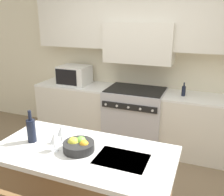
# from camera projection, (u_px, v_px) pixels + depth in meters

# --- Properties ---
(back_cabinetry) EXTENTS (10.00, 0.46, 2.70)m
(back_cabinetry) POSITION_uv_depth(u_px,v_px,m) (142.00, 46.00, 3.93)
(back_cabinetry) COLOR beige
(back_cabinetry) RESTS_ON ground_plane
(back_counter) EXTENTS (3.42, 0.62, 0.93)m
(back_counter) POSITION_uv_depth(u_px,v_px,m) (135.00, 118.00, 4.06)
(back_counter) COLOR silver
(back_counter) RESTS_ON ground_plane
(range_stove) EXTENTS (0.92, 0.70, 0.95)m
(range_stove) POSITION_uv_depth(u_px,v_px,m) (135.00, 117.00, 4.04)
(range_stove) COLOR #B7B7BC
(range_stove) RESTS_ON ground_plane
(microwave) EXTENTS (0.50, 0.42, 0.32)m
(microwave) POSITION_uv_depth(u_px,v_px,m) (75.00, 75.00, 4.24)
(microwave) COLOR silver
(microwave) RESTS_ON back_counter
(kitchen_island) EXTENTS (1.64, 0.82, 0.89)m
(kitchen_island) POSITION_uv_depth(u_px,v_px,m) (84.00, 192.00, 2.37)
(kitchen_island) COLOR brown
(kitchen_island) RESTS_ON ground_plane
(wine_bottle) EXTENTS (0.08, 0.08, 0.32)m
(wine_bottle) POSITION_uv_depth(u_px,v_px,m) (31.00, 130.00, 2.36)
(wine_bottle) COLOR black
(wine_bottle) RESTS_ON kitchen_island
(wine_glass_near) EXTENTS (0.08, 0.08, 0.17)m
(wine_glass_near) POSITION_uv_depth(u_px,v_px,m) (54.00, 139.00, 2.20)
(wine_glass_near) COLOR white
(wine_glass_near) RESTS_ON kitchen_island
(wine_glass_far) EXTENTS (0.08, 0.08, 0.17)m
(wine_glass_far) POSITION_uv_depth(u_px,v_px,m) (61.00, 131.00, 2.35)
(wine_glass_far) COLOR white
(wine_glass_far) RESTS_ON kitchen_island
(fruit_bowl) EXTENTS (0.28, 0.28, 0.12)m
(fruit_bowl) POSITION_uv_depth(u_px,v_px,m) (79.00, 145.00, 2.22)
(fruit_bowl) COLOR black
(fruit_bowl) RESTS_ON kitchen_island
(oil_bottle_on_counter) EXTENTS (0.06, 0.06, 0.20)m
(oil_bottle_on_counter) POSITION_uv_depth(u_px,v_px,m) (184.00, 91.00, 3.63)
(oil_bottle_on_counter) COLOR black
(oil_bottle_on_counter) RESTS_ON back_counter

